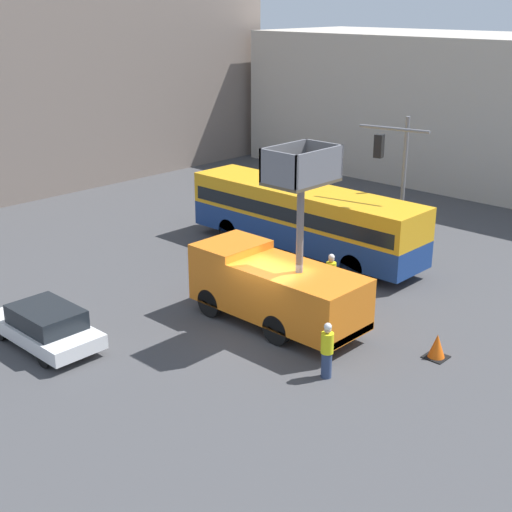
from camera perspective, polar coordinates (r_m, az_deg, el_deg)
ground_plane at (r=24.34m, az=0.47°, el=-6.11°), size 120.00×120.00×0.00m
building_backdrop_side at (r=46.74m, az=16.80°, el=11.27°), size 10.00×28.00×8.69m
utility_truck at (r=24.31m, az=1.58°, el=-2.27°), size 2.43×6.35×6.37m
city_bus at (r=31.26m, az=3.83°, el=3.28°), size 2.56×11.39×2.96m
traffic_light_pole at (r=30.08m, az=11.08°, el=6.88°), size 3.16×2.91×6.09m
road_worker_near_truck at (r=21.32m, az=5.70°, el=-7.53°), size 0.38×0.38×1.78m
road_worker_directing at (r=26.69m, az=6.00°, el=-1.68°), size 0.38×0.38×1.82m
traffic_cone_near_truck at (r=23.25m, az=14.27°, el=-7.04°), size 0.70×0.70×0.80m
parked_car_curbside at (r=24.18m, az=-16.51°, el=-5.35°), size 1.88×4.37×1.36m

